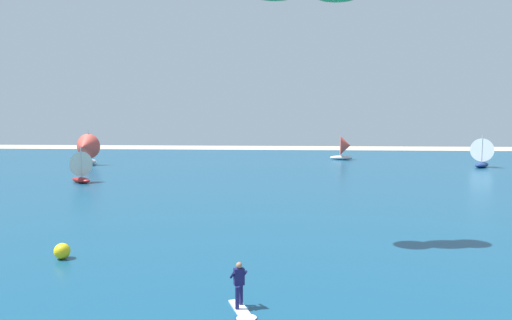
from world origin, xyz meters
TOP-DOWN VIEW (x-y plane):
  - ocean at (0.00, 50.46)m, footprint 160.00×90.00m
  - kitesurfer at (-0.59, 15.17)m, footprint 1.23×2.02m
  - sailboat_trailing at (9.97, 73.95)m, footprint 3.63×3.08m
  - sailboat_outermost at (27.33, 64.20)m, footprint 3.78×3.93m
  - sailboat_near_shore at (-20.55, 46.18)m, footprint 3.26×3.09m
  - sailboat_heeled_over at (-27.02, 62.75)m, footprint 3.58×4.22m
  - marker_buoy at (-9.71, 20.55)m, footprint 0.76×0.76m

SIDE VIEW (x-z plane):
  - ocean at x=0.00m, z-range 0.00..0.10m
  - marker_buoy at x=-9.71m, z-range 0.10..0.86m
  - kitesurfer at x=-0.59m, z-range -0.13..1.54m
  - sailboat_near_shore at x=-20.55m, z-range -0.05..3.58m
  - sailboat_trailing at x=9.97m, z-range -0.08..4.15m
  - sailboat_outermost at x=27.33m, z-range -0.08..4.30m
  - sailboat_heeled_over at x=-27.02m, z-range -0.11..4.82m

